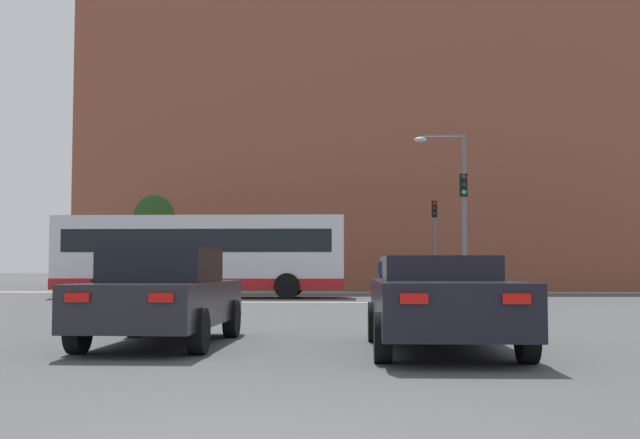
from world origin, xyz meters
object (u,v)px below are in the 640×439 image
Objects in this scene: traffic_light_near_right at (464,216)px; pedestrian_waiting at (382,272)px; bus_crossing_lead at (201,254)px; traffic_light_far_right at (435,231)px; pedestrian_walking_east at (187,274)px; street_lamp_junction at (455,196)px; car_saloon_left at (163,295)px; car_roadster_right at (441,302)px.

traffic_light_near_right is 2.60× the size of pedestrian_waiting.
traffic_light_far_right is (10.12, 6.79, 1.23)m from bus_crossing_lead.
traffic_light_near_right is 16.17m from pedestrian_walking_east.
street_lamp_junction reaches higher than traffic_light_far_right.
pedestrian_waiting is (-2.50, 1.27, -1.96)m from traffic_light_far_right.
car_saloon_left is 20.86m from street_lamp_junction.
traffic_light_far_right reaches higher than pedestrian_waiting.
car_roadster_right is 28.81m from pedestrian_walking_east.
street_lamp_junction is 9.36m from pedestrian_waiting.
car_roadster_right is 21.82m from bus_crossing_lead.
bus_crossing_lead is 7.08m from pedestrian_walking_east.
traffic_light_far_right reaches higher than pedestrian_walking_east.
car_roadster_right is at bearing -160.50° from bus_crossing_lead.
car_saloon_left is at bearing -171.18° from bus_crossing_lead.
pedestrian_walking_east is at bearing 16.05° from bus_crossing_lead.
car_roadster_right is 0.74× the size of street_lamp_junction.
traffic_light_far_right is at bearing 30.84° from pedestrian_waiting.
traffic_light_near_right is 3.67m from street_lamp_junction.
car_roadster_right is at bearing -9.34° from car_saloon_left.
car_saloon_left is 1.00× the size of traffic_light_near_right.
car_roadster_right is (4.21, -0.78, -0.06)m from car_saloon_left.
traffic_light_far_right is at bearing -56.14° from bus_crossing_lead.
car_roadster_right is 27.58m from traffic_light_far_right.
pedestrian_walking_east is at bearing -179.81° from traffic_light_far_right.
pedestrian_waiting is (-2.54, 8.48, -3.02)m from street_lamp_junction.
pedestrian_waiting is at bearing 89.27° from car_roadster_right.
bus_crossing_lead is 2.58× the size of traffic_light_far_right.
traffic_light_far_right is (7.06, 26.55, 2.22)m from car_saloon_left.
car_roadster_right is 1.07× the size of traffic_light_near_right.
traffic_light_far_right is at bearing 166.88° from pedestrian_walking_east.
bus_crossing_lead is at bearing -75.72° from pedestrian_waiting.
bus_crossing_lead is 12.25m from traffic_light_far_right.
bus_crossing_lead is 10.82m from traffic_light_near_right.
car_roadster_right is 0.42× the size of bus_crossing_lead.
traffic_light_near_right reaches higher than car_saloon_left.
bus_crossing_lead is 11.12m from pedestrian_waiting.
street_lamp_junction is at bearing 81.79° from car_roadster_right.
street_lamp_junction is (10.17, -0.43, 2.28)m from bus_crossing_lead.
car_saloon_left is 0.69× the size of street_lamp_junction.
pedestrian_waiting is at bearing 106.68° from street_lamp_junction.
traffic_light_near_right reaches higher than traffic_light_far_right.
traffic_light_near_right reaches higher than pedestrian_waiting.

